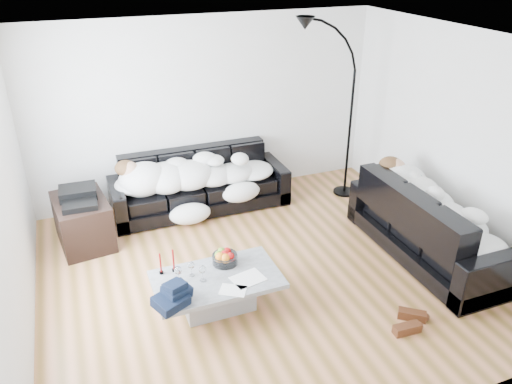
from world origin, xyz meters
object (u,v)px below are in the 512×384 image
object	(u,v)px
candle_right	(173,261)
av_cabinet	(83,222)
sofa_right	(432,222)
fruit_bowl	(225,256)
shoes	(409,322)
floor_lamp	(350,121)
wine_glass_a	(191,269)
stereo	(78,196)
sofa_back	(200,182)
wine_glass_c	(203,273)
candle_left	(161,264)
sleeper_right	(434,207)
wine_glass_b	(178,275)
sleeper_back	(200,169)
coffee_table	(217,292)

from	to	relation	value
candle_right	av_cabinet	size ratio (longest dim) A/B	0.29
sofa_right	fruit_bowl	bearing A→B (deg)	85.97
shoes	floor_lamp	distance (m)	3.17
fruit_bowl	av_cabinet	world-z (taller)	av_cabinet
fruit_bowl	candle_right	distance (m)	0.54
wine_glass_a	floor_lamp	xyz separation A→B (m)	(2.83, 1.74, 0.69)
stereo	sofa_back	bearing A→B (deg)	15.13
av_cabinet	candle_right	bearing A→B (deg)	-69.42
wine_glass_c	stereo	world-z (taller)	stereo
wine_glass_c	shoes	distance (m)	2.12
candle_left	av_cabinet	distance (m)	1.70
sleeper_right	floor_lamp	xyz separation A→B (m)	(-0.09, 1.83, 0.50)
sleeper_right	candle_right	world-z (taller)	sleeper_right
wine_glass_b	sofa_back	bearing A→B (deg)	69.41
fruit_bowl	wine_glass_a	world-z (taller)	fruit_bowl
candle_left	sleeper_right	bearing A→B (deg)	-4.21
candle_left	wine_glass_c	bearing A→B (deg)	-36.75
sleeper_back	wine_glass_c	world-z (taller)	sleeper_back
sofa_right	sleeper_right	world-z (taller)	sofa_right
shoes	av_cabinet	size ratio (longest dim) A/B	0.54
wine_glass_c	av_cabinet	world-z (taller)	av_cabinet
candle_left	shoes	bearing A→B (deg)	-29.40
sofa_back	sleeper_right	size ratio (longest dim) A/B	1.31
coffee_table	fruit_bowl	world-z (taller)	fruit_bowl
wine_glass_c	av_cabinet	bearing A→B (deg)	119.98
candle_right	floor_lamp	distance (m)	3.44
sleeper_back	shoes	world-z (taller)	sleeper_back
sofa_right	floor_lamp	size ratio (longest dim) A/B	0.96
fruit_bowl	candle_right	xyz separation A→B (m)	(-0.54, 0.05, 0.05)
stereo	wine_glass_c	bearing A→B (deg)	-58.20
sleeper_back	floor_lamp	xyz separation A→B (m)	(2.17, -0.29, 0.52)
stereo	floor_lamp	size ratio (longest dim) A/B	0.19
coffee_table	wine_glass_c	xyz separation A→B (m)	(-0.15, -0.00, 0.28)
wine_glass_c	sleeper_back	bearing A→B (deg)	75.15
sleeper_right	sofa_back	bearing A→B (deg)	46.30
sofa_back	fruit_bowl	size ratio (longest dim) A/B	9.09
fruit_bowl	stereo	xyz separation A→B (m)	(-1.35, 1.60, 0.21)
sofa_right	av_cabinet	bearing A→B (deg)	65.37
candle_right	wine_glass_c	bearing A→B (deg)	-49.25
fruit_bowl	candle_left	distance (m)	0.67
wine_glass_a	candle_right	size ratio (longest dim) A/B	0.64
wine_glass_b	av_cabinet	size ratio (longest dim) A/B	0.21
wine_glass_a	wine_glass_b	world-z (taller)	wine_glass_b
wine_glass_c	av_cabinet	size ratio (longest dim) A/B	0.20
wine_glass_c	candle_right	distance (m)	0.36
wine_glass_c	sofa_back	bearing A→B (deg)	75.48
candle_right	stereo	world-z (taller)	stereo
sleeper_back	fruit_bowl	xyz separation A→B (m)	(-0.27, -1.94, -0.17)
sleeper_right	candle_right	xyz separation A→B (m)	(-3.07, 0.23, -0.15)
sofa_right	floor_lamp	world-z (taller)	floor_lamp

